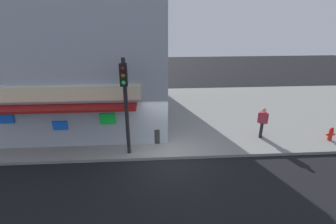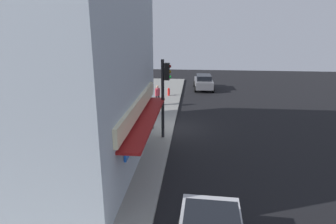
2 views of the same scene
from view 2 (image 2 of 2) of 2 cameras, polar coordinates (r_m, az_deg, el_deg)
ground_plane at (r=19.25m, az=1.16°, el=-3.30°), size 52.59×52.59×0.00m
sidewalk at (r=20.33m, az=-14.27°, el=-2.50°), size 35.06×10.84×0.15m
corner_building at (r=14.80m, az=-23.78°, el=5.96°), size 10.78×9.95×8.09m
traffic_light at (r=16.62m, az=-0.66°, el=4.66°), size 0.32×0.58×4.61m
fire_hydrant at (r=27.51m, az=0.15°, el=3.99°), size 0.46×0.22×0.74m
trash_can at (r=18.78m, az=-3.61°, el=-2.06°), size 0.49×0.49×0.80m
pedestrian at (r=24.04m, az=-2.08°, el=3.46°), size 0.53×0.42×1.69m
parked_car_grey at (r=30.97m, az=7.00°, el=5.88°), size 4.05×2.14×1.55m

